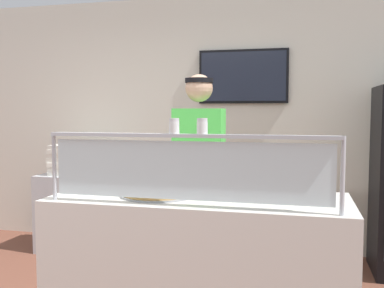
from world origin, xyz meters
TOP-DOWN VIEW (x-y plane):
  - shop_rear_unit at (0.92, 2.42)m, footprint 6.24×0.13m
  - serving_counter at (0.92, 0.36)m, footprint 1.84×0.72m
  - sneeze_guard at (0.92, 0.06)m, footprint 1.66×0.06m
  - pizza_tray at (0.66, 0.34)m, footprint 0.48×0.48m
  - pizza_server at (0.63, 0.32)m, footprint 0.15×0.29m
  - parmesan_shaker at (0.84, 0.06)m, footprint 0.06×0.06m
  - pepper_flake_shaker at (1.00, 0.06)m, footprint 0.06×0.06m
  - worker_figure at (0.77, 1.01)m, footprint 0.41×0.50m
  - prep_shelf at (-0.80, 1.93)m, footprint 0.70×0.55m
  - pizza_box_stack at (-0.80, 1.93)m, footprint 0.45×0.43m

SIDE VIEW (x-z plane):
  - prep_shelf at x=-0.80m, z-range 0.00..0.81m
  - serving_counter at x=0.92m, z-range 0.00..0.95m
  - pizza_tray at x=0.66m, z-range 0.95..0.98m
  - pizza_box_stack at x=-0.80m, z-range 0.81..1.13m
  - pizza_server at x=0.63m, z-range 0.99..0.99m
  - worker_figure at x=0.77m, z-range 0.13..1.89m
  - sneeze_guard at x=0.92m, z-range 1.01..1.42m
  - shop_rear_unit at x=0.92m, z-range 0.01..2.71m
  - parmesan_shaker at x=0.84m, z-range 1.35..1.44m
  - pepper_flake_shaker at x=1.00m, z-range 1.35..1.44m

